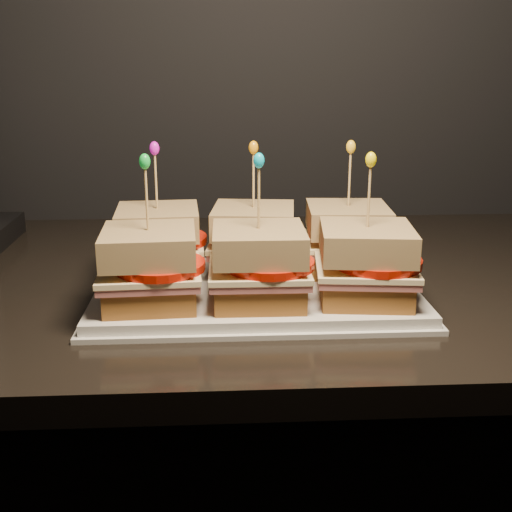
{
  "coord_description": "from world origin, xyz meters",
  "views": [
    {
      "loc": [
        -0.83,
        0.83,
        1.18
      ],
      "look_at": [
        -0.79,
        1.57,
        0.95
      ],
      "focal_mm": 45.0,
      "sensor_mm": 36.0,
      "label": 1
    }
  ],
  "objects": [
    {
      "name": "sandwich_1_tomato",
      "position": [
        -0.77,
        1.61,
        0.96
      ],
      "size": [
        0.1,
        0.1,
        0.01
      ],
      "primitive_type": "cylinder",
      "color": "red",
      "rests_on": "sandwich_1_cheese"
    },
    {
      "name": "sandwich_2_frill",
      "position": [
        -0.66,
        1.62,
        1.07
      ],
      "size": [
        0.01,
        0.01,
        0.02
      ],
      "primitive_type": "ellipsoid",
      "color": "yellow",
      "rests_on": "sandwich_2_pick"
    },
    {
      "name": "sandwich_4_cheese",
      "position": [
        -0.79,
        1.51,
        0.95
      ],
      "size": [
        0.11,
        0.11,
        0.01
      ],
      "primitive_type": "cube",
      "rotation": [
        0.0,
        0.0,
        -0.01
      ],
      "color": "#FFE9AB",
      "rests_on": "sandwich_4_ham"
    },
    {
      "name": "sandwich_2_bread_top",
      "position": [
        -0.66,
        1.62,
        0.98
      ],
      "size": [
        0.11,
        0.11,
        0.03
      ],
      "primitive_type": "cube",
      "rotation": [
        0.0,
        0.0,
        -0.07
      ],
      "color": "brown",
      "rests_on": "sandwich_2_tomato"
    },
    {
      "name": "sandwich_0_pick",
      "position": [
        -0.91,
        1.62,
        1.03
      ],
      "size": [
        0.0,
        0.0,
        0.09
      ],
      "primitive_type": "cylinder",
      "color": "tan",
      "rests_on": "sandwich_0_bread_top"
    },
    {
      "name": "sandwich_1_frill",
      "position": [
        -0.79,
        1.62,
        1.07
      ],
      "size": [
        0.01,
        0.01,
        0.02
      ],
      "primitive_type": "ellipsoid",
      "color": "orange",
      "rests_on": "sandwich_1_pick"
    },
    {
      "name": "sandwich_1_bread_top",
      "position": [
        -0.79,
        1.62,
        0.98
      ],
      "size": [
        0.11,
        0.11,
        0.03
      ],
      "primitive_type": "cube",
      "rotation": [
        0.0,
        0.0,
        -0.11
      ],
      "color": "brown",
      "rests_on": "sandwich_1_tomato"
    },
    {
      "name": "sandwich_4_pick",
      "position": [
        -0.79,
        1.51,
        1.03
      ],
      "size": [
        0.0,
        0.0,
        0.09
      ],
      "primitive_type": "cylinder",
      "color": "tan",
      "rests_on": "sandwich_4_bread_top"
    },
    {
      "name": "sandwich_3_bread_bot",
      "position": [
        -0.91,
        1.51,
        0.93
      ],
      "size": [
        0.1,
        0.1,
        0.03
      ],
      "primitive_type": "cube",
      "rotation": [
        0.0,
        0.0,
        0.05
      ],
      "color": "brown",
      "rests_on": "platter"
    },
    {
      "name": "sandwich_5_tomato",
      "position": [
        -0.65,
        1.51,
        0.96
      ],
      "size": [
        0.1,
        0.1,
        0.01
      ],
      "primitive_type": "cylinder",
      "color": "red",
      "rests_on": "sandwich_5_cheese"
    },
    {
      "name": "platter",
      "position": [
        -0.79,
        1.57,
        0.91
      ],
      "size": [
        0.38,
        0.24,
        0.02
      ],
      "primitive_type": "cube",
      "color": "white",
      "rests_on": "granite_slab"
    },
    {
      "name": "sandwich_3_ham",
      "position": [
        -0.91,
        1.51,
        0.95
      ],
      "size": [
        0.11,
        0.11,
        0.01
      ],
      "primitive_type": "cube",
      "rotation": [
        0.0,
        0.0,
        0.05
      ],
      "color": "#AF5C5D",
      "rests_on": "sandwich_3_bread_bot"
    },
    {
      "name": "sandwich_5_bread_bot",
      "position": [
        -0.66,
        1.51,
        0.93
      ],
      "size": [
        0.11,
        0.11,
        0.03
      ],
      "primitive_type": "cube",
      "rotation": [
        0.0,
        0.0,
        -0.11
      ],
      "color": "brown",
      "rests_on": "platter"
    },
    {
      "name": "sandwich_2_cheese",
      "position": [
        -0.66,
        1.62,
        0.95
      ],
      "size": [
        0.12,
        0.11,
        0.01
      ],
      "primitive_type": "cube",
      "rotation": [
        0.0,
        0.0,
        -0.07
      ],
      "color": "#FFE9AB",
      "rests_on": "sandwich_2_ham"
    },
    {
      "name": "sandwich_0_cheese",
      "position": [
        -0.91,
        1.62,
        0.95
      ],
      "size": [
        0.12,
        0.11,
        0.01
      ],
      "primitive_type": "cube",
      "rotation": [
        0.0,
        0.0,
        0.06
      ],
      "color": "#FFE9AB",
      "rests_on": "sandwich_0_ham"
    },
    {
      "name": "sandwich_4_frill",
      "position": [
        -0.79,
        1.51,
        1.07
      ],
      "size": [
        0.01,
        0.01,
        0.02
      ],
      "primitive_type": "ellipsoid",
      "color": "#0AACCA",
      "rests_on": "sandwich_4_pick"
    },
    {
      "name": "sandwich_3_tomato",
      "position": [
        -0.89,
        1.51,
        0.96
      ],
      "size": [
        0.1,
        0.1,
        0.01
      ],
      "primitive_type": "cylinder",
      "color": "red",
      "rests_on": "sandwich_3_cheese"
    },
    {
      "name": "sandwich_0_bread_bot",
      "position": [
        -0.91,
        1.62,
        0.93
      ],
      "size": [
        0.11,
        0.11,
        0.03
      ],
      "primitive_type": "cube",
      "rotation": [
        0.0,
        0.0,
        0.06
      ],
      "color": "brown",
      "rests_on": "platter"
    },
    {
      "name": "sandwich_4_bread_top",
      "position": [
        -0.79,
        1.51,
        0.98
      ],
      "size": [
        0.1,
        0.1,
        0.03
      ],
      "primitive_type": "cube",
      "rotation": [
        0.0,
        0.0,
        -0.01
      ],
      "color": "brown",
      "rests_on": "sandwich_4_tomato"
    },
    {
      "name": "sandwich_1_bread_bot",
      "position": [
        -0.79,
        1.62,
        0.93
      ],
      "size": [
        0.11,
        0.11,
        0.03
      ],
      "primitive_type": "cube",
      "rotation": [
        0.0,
        0.0,
        -0.11
      ],
      "color": "brown",
      "rests_on": "platter"
    },
    {
      "name": "sandwich_5_bread_top",
      "position": [
        -0.66,
        1.51,
        0.98
      ],
      "size": [
        0.11,
        0.11,
        0.03
      ],
      "primitive_type": "cube",
      "rotation": [
        0.0,
        0.0,
        -0.11
      ],
      "color": "brown",
      "rests_on": "sandwich_5_tomato"
    },
    {
      "name": "sandwich_5_frill",
      "position": [
        -0.66,
        1.51,
        1.07
      ],
      "size": [
        0.01,
        0.01,
        0.02
      ],
      "primitive_type": "ellipsoid",
      "color": "yellow",
      "rests_on": "sandwich_5_pick"
    },
    {
      "name": "sandwich_0_tomato",
      "position": [
        -0.89,
        1.61,
        0.96
      ],
      "size": [
        0.1,
        0.1,
        0.01
      ],
      "primitive_type": "cylinder",
      "color": "red",
      "rests_on": "sandwich_0_cheese"
    },
    {
      "name": "sandwich_2_ham",
      "position": [
        -0.66,
        1.62,
        0.95
      ],
      "size": [
        0.12,
        0.11,
        0.01
      ],
      "primitive_type": "cube",
      "rotation": [
        0.0,
        0.0,
        -0.07
      ],
      "color": "#AF5C5D",
      "rests_on": "sandwich_2_bread_bot"
    },
    {
      "name": "sandwich_3_bread_top",
      "position": [
        -0.91,
        1.51,
        0.98
      ],
      "size": [
        0.11,
        0.11,
        0.03
      ],
      "primitive_type": "cube",
      "rotation": [
        0.0,
        0.0,
        0.05
      ],
      "color": "brown",
      "rests_on": "sandwich_3_tomato"
    },
    {
      "name": "granite_slab",
      "position": [
        -0.47,
        1.67,
        0.88
      ],
      "size": [
        2.57,
        0.67,
        0.03
      ],
      "primitive_type": "cube",
      "color": "black",
      "rests_on": "cabinet"
    },
    {
      "name": "sandwich_1_pick",
      "position": [
        -0.79,
        1.62,
        1.03
      ],
      "size": [
        0.0,
        0.0,
        0.09
      ],
      "primitive_type": "cylinder",
      "color": "tan",
      "rests_on": "sandwich_1_bread_top"
    },
    {
      "name": "sandwich_1_cheese",
      "position": [
        -0.79,
        1.62,
        0.95
      ],
      "size": [
        0.12,
        0.12,
        0.01
      ],
      "primitive_type": "cube",
      "rotation": [
        0.0,
        0.0,
        -0.11
      ],
      "color": "#FFE9AB",
      "rests_on": "sandwich_1_ham"
    },
    {
      "name": "platter_rim",
      "position": [
        -0.79,
        1.57,
        0.9
      ],
      "size": [
        0.4,
        0.25,
        0.01
      ],
      "primitive_type": "cube",
      "color": "white",
      "rests_on": "granite_slab"
    },
    {
      "name": "sandwich_4_bread_bot",
      "position": [
        -0.79,
        1.51,
        0.93
      ],
      "size": [
        0.1,
        0.1,
        0.03
      ],
      "primitive_type": "cube",
      "rotation": [
        0.0,
        0.0,
        -0.01
      ],
      "color": "brown",
      "rests_on": "platter"
    },
    {
      "name": "sandwich_0_frill",
      "position": [
        -0.91,
        1.62,
        1.07
      ],
      "size": [
        0.01,
        0.01,
        0.02
      ],
      "primitive_type": "ellipsoid",
      "color": "#D715CD",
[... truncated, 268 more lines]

